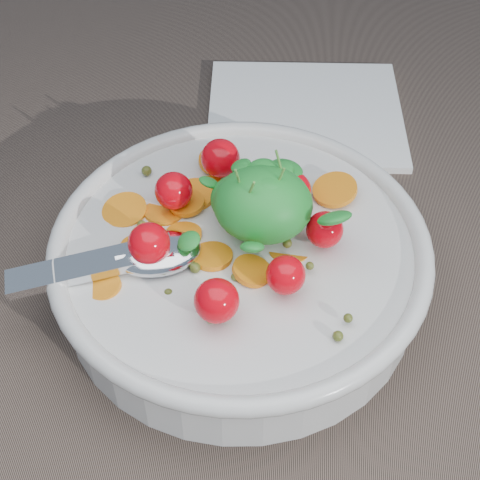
{
  "coord_description": "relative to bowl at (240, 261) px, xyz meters",
  "views": [
    {
      "loc": [
        0.04,
        -0.33,
        0.42
      ],
      "look_at": [
        0.01,
        0.01,
        0.05
      ],
      "focal_mm": 55.0,
      "sensor_mm": 36.0,
      "label": 1
    }
  ],
  "objects": [
    {
      "name": "ground",
      "position": [
        -0.01,
        -0.01,
        -0.03
      ],
      "size": [
        6.0,
        6.0,
        0.0
      ],
      "primitive_type": "plane",
      "color": "brown",
      "rests_on": "ground"
    },
    {
      "name": "bowl",
      "position": [
        0.0,
        0.0,
        0.0
      ],
      "size": [
        0.28,
        0.26,
        0.11
      ],
      "color": "silver",
      "rests_on": "ground"
    },
    {
      "name": "napkin",
      "position": [
        0.04,
        0.21,
        -0.03
      ],
      "size": [
        0.19,
        0.16,
        0.01
      ],
      "primitive_type": "cube",
      "rotation": [
        0.0,
        0.0,
        0.06
      ],
      "color": "white",
      "rests_on": "ground"
    }
  ]
}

